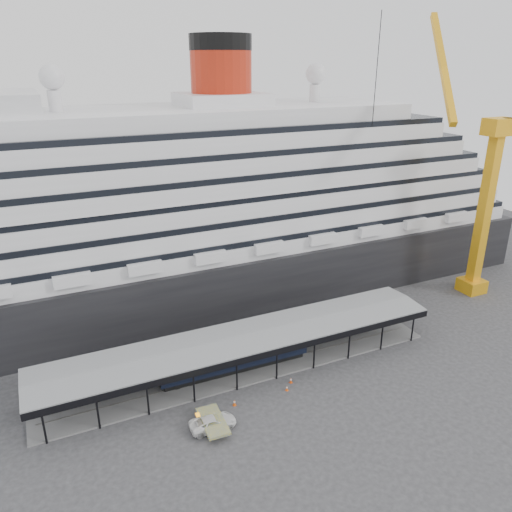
% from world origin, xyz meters
% --- Properties ---
extents(ground, '(200.00, 200.00, 0.00)m').
position_xyz_m(ground, '(0.00, 0.00, 0.00)').
color(ground, '#323234').
rests_on(ground, ground).
extents(cruise_ship, '(130.00, 30.00, 43.90)m').
position_xyz_m(cruise_ship, '(0.05, 32.00, 18.35)').
color(cruise_ship, black).
rests_on(cruise_ship, ground).
extents(platform_canopy, '(56.00, 9.18, 5.30)m').
position_xyz_m(platform_canopy, '(0.00, 5.00, 2.36)').
color(platform_canopy, slate).
rests_on(platform_canopy, ground).
extents(crane_yellow, '(23.83, 18.78, 47.60)m').
position_xyz_m(crane_yellow, '(47.06, 10.54, 19.96)').
color(crane_yellow, orange).
rests_on(crane_yellow, ground).
extents(port_truck, '(5.58, 2.77, 1.52)m').
position_xyz_m(port_truck, '(-8.24, -4.59, 0.76)').
color(port_truck, white).
rests_on(port_truck, ground).
extents(pullman_carriage, '(21.18, 3.10, 20.75)m').
position_xyz_m(pullman_carriage, '(-1.52, 5.00, 2.53)').
color(pullman_carriage, black).
rests_on(pullman_carriage, ground).
extents(traffic_cone_left, '(0.47, 0.47, 0.81)m').
position_xyz_m(traffic_cone_left, '(-4.40, -1.86, 0.40)').
color(traffic_cone_left, '#EB550D').
rests_on(traffic_cone_left, ground).
extents(traffic_cone_mid, '(0.47, 0.47, 0.70)m').
position_xyz_m(traffic_cone_mid, '(2.93, -1.97, 0.35)').
color(traffic_cone_mid, '#F9560D').
rests_on(traffic_cone_mid, ground).
extents(traffic_cone_right, '(0.47, 0.47, 0.80)m').
position_xyz_m(traffic_cone_right, '(4.18, -0.72, 0.40)').
color(traffic_cone_right, '#D3420B').
rests_on(traffic_cone_right, ground).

